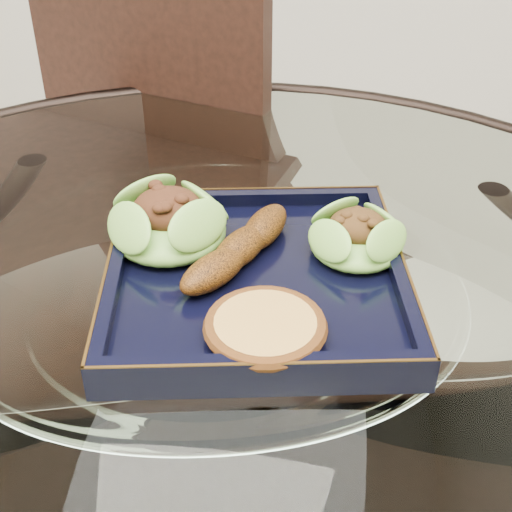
# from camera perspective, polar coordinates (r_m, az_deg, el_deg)

# --- Properties ---
(dining_table) EXTENTS (1.13, 1.13, 0.77)m
(dining_table) POSITION_cam_1_polar(r_m,az_deg,el_deg) (0.75, -3.04, -14.76)
(dining_table) COLOR white
(dining_table) RESTS_ON ground
(dining_chair) EXTENTS (0.52, 0.52, 0.94)m
(dining_chair) POSITION_cam_1_polar(r_m,az_deg,el_deg) (1.14, -10.56, -0.05)
(dining_chair) COLOR black
(dining_chair) RESTS_ON ground
(navy_plate) EXTENTS (0.31, 0.31, 0.02)m
(navy_plate) POSITION_cam_1_polar(r_m,az_deg,el_deg) (0.66, 0.00, -2.15)
(navy_plate) COLOR black
(navy_plate) RESTS_ON dining_table
(lettuce_wrap_left) EXTENTS (0.15, 0.15, 0.04)m
(lettuce_wrap_left) POSITION_cam_1_polar(r_m,az_deg,el_deg) (0.69, -7.00, 2.45)
(lettuce_wrap_left) COLOR #4E8F29
(lettuce_wrap_left) RESTS_ON navy_plate
(lettuce_wrap_right) EXTENTS (0.11, 0.11, 0.03)m
(lettuce_wrap_right) POSITION_cam_1_polar(r_m,az_deg,el_deg) (0.68, 8.06, 1.34)
(lettuce_wrap_right) COLOR #58A32F
(lettuce_wrap_right) RESTS_ON navy_plate
(roasted_plantain) EXTENTS (0.10, 0.16, 0.03)m
(roasted_plantain) POSITION_cam_1_polar(r_m,az_deg,el_deg) (0.66, -1.27, 0.66)
(roasted_plantain) COLOR #63320A
(roasted_plantain) RESTS_ON navy_plate
(crumb_patty) EXTENTS (0.10, 0.10, 0.02)m
(crumb_patty) POSITION_cam_1_polar(r_m,az_deg,el_deg) (0.58, 0.74, -5.85)
(crumb_patty) COLOR #CD9044
(crumb_patty) RESTS_ON navy_plate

